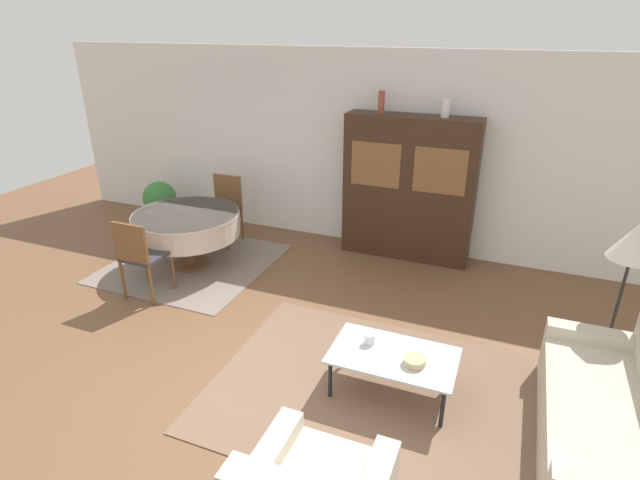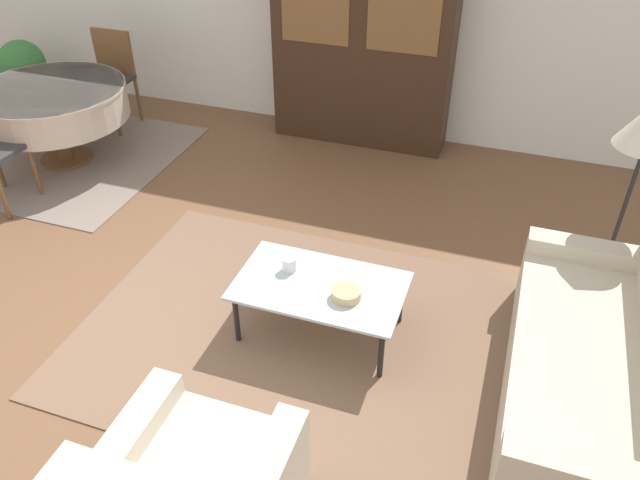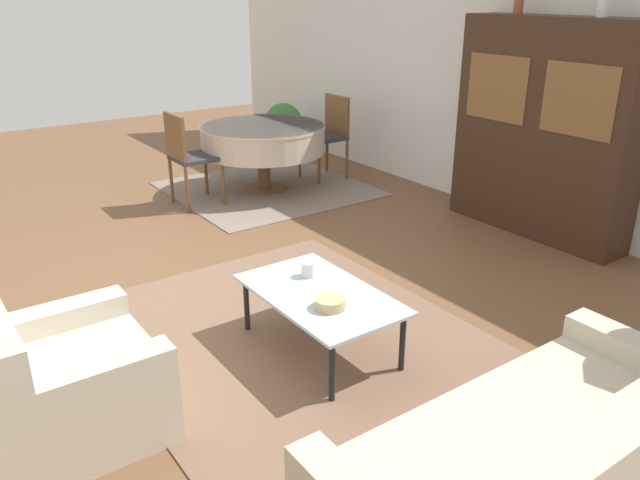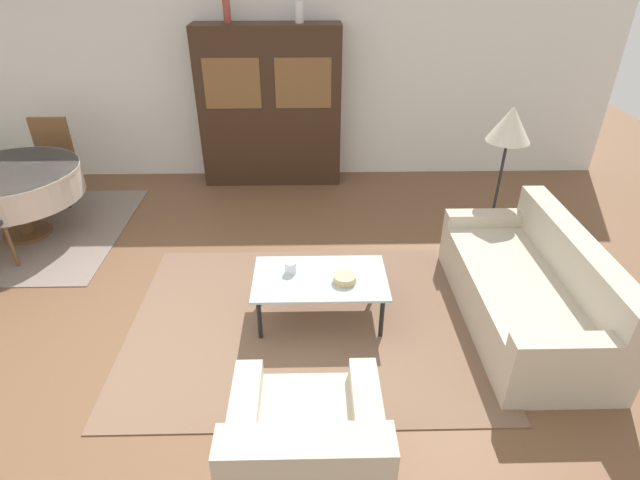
% 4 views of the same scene
% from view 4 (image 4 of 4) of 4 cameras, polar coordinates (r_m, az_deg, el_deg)
% --- Properties ---
extents(ground_plane, '(14.00, 14.00, 0.00)m').
position_cam_4_polar(ground_plane, '(4.01, -18.05, -13.50)').
color(ground_plane, brown).
extents(wall_back, '(10.00, 0.06, 2.70)m').
position_cam_4_polar(wall_back, '(6.60, -11.85, 18.43)').
color(wall_back, white).
rests_on(wall_back, ground_plane).
extents(area_rug, '(2.89, 2.17, 0.01)m').
position_cam_4_polar(area_rug, '(4.18, -1.37, -9.32)').
color(area_rug, brown).
rests_on(area_rug, ground_plane).
extents(dining_rug, '(2.02, 2.05, 0.01)m').
position_cam_4_polar(dining_rug, '(6.27, -30.30, 0.81)').
color(dining_rug, gray).
rests_on(dining_rug, ground_plane).
extents(couch, '(0.88, 1.88, 0.78)m').
position_cam_4_polar(couch, '(4.38, 22.79, -5.44)').
color(couch, beige).
rests_on(couch, ground_plane).
extents(armchair, '(0.84, 0.83, 0.76)m').
position_cam_4_polar(armchair, '(2.98, -1.56, -23.16)').
color(armchair, beige).
rests_on(armchair, ground_plane).
extents(coffee_table, '(1.07, 0.63, 0.39)m').
position_cam_4_polar(coffee_table, '(4.02, 0.00, -4.68)').
color(coffee_table, black).
rests_on(coffee_table, area_rug).
extents(display_cabinet, '(1.72, 0.40, 1.92)m').
position_cam_4_polar(display_cabinet, '(6.37, -5.71, 14.85)').
color(display_cabinet, '#382316').
rests_on(display_cabinet, ground_plane).
extents(dining_table, '(1.37, 1.37, 0.73)m').
position_cam_4_polar(dining_table, '(5.99, -31.83, 5.45)').
color(dining_table, brown).
rests_on(dining_table, dining_rug).
extents(dining_chair_far, '(0.44, 0.44, 0.96)m').
position_cam_4_polar(dining_chair_far, '(6.73, -28.40, 8.62)').
color(dining_chair_far, brown).
rests_on(dining_chair_far, dining_rug).
extents(floor_lamp, '(0.40, 0.40, 1.44)m').
position_cam_4_polar(floor_lamp, '(5.00, 20.84, 11.70)').
color(floor_lamp, black).
rests_on(floor_lamp, ground_plane).
extents(cup, '(0.09, 0.09, 0.10)m').
position_cam_4_polar(cup, '(4.04, -3.38, -3.13)').
color(cup, white).
rests_on(cup, coffee_table).
extents(bowl, '(0.18, 0.18, 0.06)m').
position_cam_4_polar(bowl, '(3.94, 2.84, -4.40)').
color(bowl, tan).
rests_on(bowl, coffee_table).
extents(vase_tall, '(0.08, 0.08, 0.28)m').
position_cam_4_polar(vase_tall, '(6.21, -10.62, 24.46)').
color(vase_tall, '#9E4238').
rests_on(vase_tall, display_cabinet).
extents(vase_short, '(0.10, 0.10, 0.22)m').
position_cam_4_polar(vase_short, '(6.15, -2.40, 24.56)').
color(vase_short, white).
rests_on(vase_short, display_cabinet).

